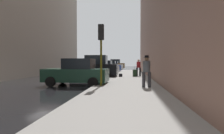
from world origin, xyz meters
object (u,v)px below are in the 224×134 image
traffic_light (101,42)px  pedestrian_in_red_jacket (139,67)px  parked_bronze_suv (115,65)px  parked_dark_green_sedan (77,73)px  parked_silver_sedan (112,66)px  parked_black_suv (95,67)px  fire_hydrant (115,72)px  duffel_bag (121,75)px  parked_blue_sedan (109,67)px  rolling_suitcase (135,73)px  parked_gray_coupe (103,68)px  pedestrian_with_beanie (147,70)px

traffic_light → pedestrian_in_red_jacket: traffic_light is taller
parked_bronze_suv → parked_dark_green_sedan: bearing=-90.0°
parked_silver_sedan → traffic_light: size_ratio=1.19×
parked_black_suv → fire_hydrant: 2.73m
parked_bronze_suv → traffic_light: bearing=-86.4°
duffel_bag → parked_black_suv: bearing=174.5°
parked_dark_green_sedan → pedestrian_in_red_jacket: bearing=57.2°
parked_blue_sedan → rolling_suitcase: size_ratio=4.05×
rolling_suitcase → parked_gray_coupe: bearing=128.6°
parked_dark_green_sedan → parked_gray_coupe: size_ratio=0.99×
parked_dark_green_sedan → parked_gray_coupe: 11.09m
rolling_suitcase → duffel_bag: (-1.38, -0.43, -0.20)m
parked_gray_coupe → parked_bronze_suv: size_ratio=0.93×
parked_gray_coupe → pedestrian_with_beanie: (4.46, -12.60, 0.29)m
parked_bronze_suv → duffel_bag: (2.61, -22.28, -0.74)m
parked_gray_coupe → rolling_suitcase: 6.40m
duffel_bag → parked_blue_sedan: bearing=103.0°
parked_dark_green_sedan → pedestrian_with_beanie: pedestrian_with_beanie is taller
parked_bronze_suv → pedestrian_with_beanie: size_ratio=2.59×
pedestrian_in_red_jacket → parked_gray_coupe: bearing=135.7°
parked_silver_sedan → pedestrian_in_red_jacket: (4.39, -15.93, 0.26)m
parked_blue_sedan → parked_bronze_suv: parked_bronze_suv is taller
pedestrian_in_red_jacket → parked_bronze_suv: bearing=101.7°
fire_hydrant → parked_blue_sedan: bearing=101.2°
parked_dark_green_sedan → duffel_bag: 6.27m
parked_blue_sedan → pedestrian_in_red_jacket: size_ratio=2.46×
parked_dark_green_sedan → parked_blue_sedan: bearing=90.0°
fire_hydrant → traffic_light: bearing=-89.7°
parked_silver_sedan → parked_bronze_suv: bearing=90.0°
parked_dark_green_sedan → parked_bronze_suv: 27.95m
parked_blue_sedan → pedestrian_with_beanie: pedestrian_with_beanie is taller
traffic_light → duffel_bag: bearing=83.8°
parked_silver_sedan → traffic_light: (1.85, -23.99, 1.91)m
fire_hydrant → duffel_bag: fire_hydrant is taller
pedestrian_in_red_jacket → duffel_bag: 2.26m
pedestrian_in_red_jacket → duffel_bag: bearing=-147.4°
duffel_bag → parked_silver_sedan: bearing=98.7°
parked_black_suv → parked_silver_sedan: (0.00, 16.82, -0.18)m
pedestrian_in_red_jacket → parked_silver_sedan: bearing=105.4°
fire_hydrant → rolling_suitcase: 2.83m
parked_bronze_suv → rolling_suitcase: (3.99, -21.85, -0.54)m
parked_bronze_suv → duffel_bag: 22.44m
parked_silver_sedan → fire_hydrant: bearing=-83.1°
parked_dark_green_sedan → parked_silver_sedan: size_ratio=0.99×
pedestrian_in_red_jacket → rolling_suitcase: size_ratio=1.64×
fire_hydrant → pedestrian_with_beanie: pedestrian_with_beanie is taller
parked_black_suv → traffic_light: 7.61m
parked_blue_sedan → parked_gray_coupe: bearing=-90.0°
parked_black_suv → fire_hydrant: parked_black_suv is taller
parked_gray_coupe → pedestrian_in_red_jacket: (4.39, -4.29, 0.26)m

